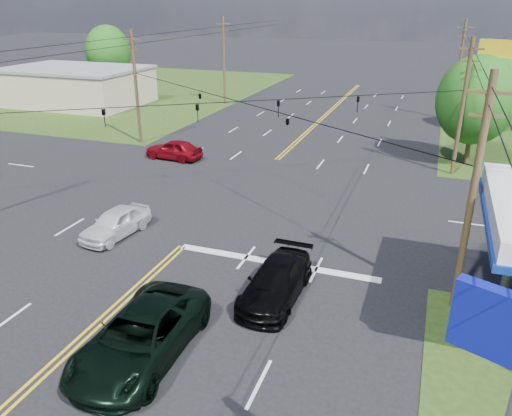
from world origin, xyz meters
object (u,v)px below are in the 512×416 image
at_px(pole_nw, 136,86).
at_px(pickup_white, 116,223).
at_px(retail_nw, 76,87).
at_px(tree_right_b, 498,87).
at_px(pole_ne, 462,106).
at_px(tree_far_l, 108,52).
at_px(pickup_dkgreen, 141,336).
at_px(pole_left_far, 224,60).
at_px(pole_se, 472,195).
at_px(tree_right_a, 476,100).
at_px(suv_black, 276,282).
at_px(pole_right_far, 459,69).

bearing_deg(pole_nw, pickup_white, -61.88).
bearing_deg(retail_nw, tree_right_b, 2.46).
relative_size(pole_ne, tree_far_l, 1.09).
bearing_deg(pole_nw, tree_right_b, 26.95).
bearing_deg(retail_nw, pickup_dkgreen, -49.38).
distance_m(retail_nw, pole_left_far, 18.30).
xyz_separation_m(pole_se, tree_right_b, (3.50, 33.00, -0.70)).
height_order(pickup_dkgreen, pickup_white, pickup_dkgreen).
bearing_deg(tree_far_l, tree_right_a, -23.50).
relative_size(retail_nw, tree_right_a, 1.96).
distance_m(pickup_dkgreen, suv_black, 6.15).
distance_m(tree_right_b, suv_black, 36.60).
distance_m(tree_right_a, pickup_white, 27.17).
bearing_deg(tree_right_b, pickup_dkgreen, -109.04).
bearing_deg(tree_far_l, pole_se, -42.34).
height_order(pole_right_far, pickup_dkgreen, pole_right_far).
height_order(pickup_dkgreen, suv_black, pickup_dkgreen).
relative_size(tree_right_a, tree_right_b, 1.15).
bearing_deg(tree_right_a, pole_ne, -108.43).
relative_size(pole_se, pole_right_far, 0.95).
height_order(pole_left_far, tree_right_a, pole_left_far).
relative_size(pole_left_far, pickup_dkgreen, 1.58).
height_order(pole_se, tree_right_a, pole_se).
bearing_deg(pickup_white, pole_ne, 52.00).
bearing_deg(pickup_dkgreen, pole_right_far, 75.91).
bearing_deg(pickup_dkgreen, tree_right_b, 70.06).
relative_size(pole_se, pole_nw, 1.00).
distance_m(pole_right_far, suv_black, 39.76).
bearing_deg(pickup_white, retail_nw, 137.86).
distance_m(pickup_dkgreen, pickup_white, 10.43).
bearing_deg(pickup_white, pole_nw, 124.98).
xyz_separation_m(pole_se, pole_left_far, (-26.00, 37.00, 0.25)).
distance_m(tree_far_l, suv_black, 57.42).
bearing_deg(retail_nw, pole_right_far, 7.94).
distance_m(pole_ne, suv_black, 21.50).
relative_size(tree_right_a, tree_far_l, 0.94).
height_order(tree_right_b, suv_black, tree_right_b).
bearing_deg(tree_far_l, pickup_white, -54.93).
bearing_deg(pole_ne, pickup_white, -134.86).
distance_m(pole_se, pole_nw, 31.62).
height_order(pole_right_far, tree_far_l, pole_right_far).
bearing_deg(pole_ne, pole_left_far, 143.84).
xyz_separation_m(pole_left_far, suv_black, (18.93, -38.87, -4.41)).
xyz_separation_m(pole_se, tree_far_l, (-45.00, 41.00, 0.28)).
distance_m(pole_left_far, pickup_white, 37.39).
height_order(retail_nw, pole_nw, pole_nw).
distance_m(pole_right_far, tree_right_b, 5.40).
bearing_deg(pole_ne, pole_nw, 180.00).
xyz_separation_m(retail_nw, suv_black, (35.93, -32.87, -1.24)).
height_order(pole_ne, pickup_white, pole_ne).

